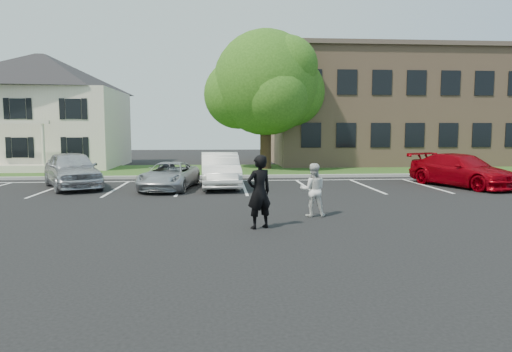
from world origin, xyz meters
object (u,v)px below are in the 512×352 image
Objects in this scene: man_black_suit at (259,192)px; car_silver_minivan at (169,176)px; car_white_sedan at (220,170)px; car_red_compact at (462,170)px; tree at (267,85)px; man_white_shirt at (313,190)px; car_silver_west at (72,170)px; house at (44,111)px; office_building at (417,108)px.

man_black_suit reaches higher than car_silver_minivan.
car_white_sedan is 10.98m from car_red_compact.
man_white_shirt is (-0.19, -15.76, -4.55)m from tree.
tree reaches higher than man_white_shirt.
tree is at bearing 68.06° from car_white_sedan.
man_black_suit is 8.73m from car_white_sedan.
house is at bearing 87.90° from car_silver_west.
car_silver_west reaches higher than car_silver_minivan.
man_black_suit is 12.74m from car_red_compact.
car_silver_minivan is 0.90× the size of car_white_sedan.
car_silver_minivan is 2.29m from car_white_sedan.
office_building reaches higher than car_white_sedan.
car_silver_west is 0.95× the size of car_red_compact.
tree reaches higher than car_red_compact.
house is 6.44× the size of man_white_shirt.
tree is 5.50× the size of man_white_shirt.
house is at bearing 137.64° from car_silver_minivan.
tree is at bearing -11.62° from house.
tree is 1.83× the size of car_silver_west.
car_white_sedan reaches higher than car_silver_minivan.
man_white_shirt is 0.38× the size of car_silver_minivan.
car_silver_west is 1.03× the size of car_white_sedan.
man_black_suit is 2.34m from man_white_shirt.
office_building reaches higher than man_black_suit.
car_white_sedan is at bearing -44.46° from house.
man_white_shirt is 0.31× the size of car_red_compact.
car_silver_west is 4.44m from car_silver_minivan.
house is 27.08m from office_building.
car_red_compact reaches higher than car_silver_minivan.
man_white_shirt is 11.88m from car_silver_west.
man_black_suit is (-14.02, -22.39, -3.18)m from office_building.
man_black_suit reaches higher than car_silver_west.
car_silver_west is 6.56m from car_white_sedan.
tree is 10.22m from car_white_sedan.
tree is at bearing -122.90° from man_black_suit.
house is at bearing 168.38° from tree.
house is 2.14× the size of car_silver_west.
office_building is at bearing -148.58° from man_black_suit.
office_building is 4.77× the size of car_white_sedan.
tree is 1.73× the size of car_red_compact.
car_red_compact is (9.91, 8.00, -0.24)m from man_black_suit.
house is at bearing 132.65° from car_white_sedan.
house is 24.09m from man_white_shirt.
house is 16.01m from car_silver_minivan.
office_building is at bearing 4.86° from car_silver_west.
office_building reaches higher than man_white_shirt.
car_silver_west is at bearing -138.53° from tree.
car_red_compact is at bearing 8.99° from car_silver_minivan.
man_black_suit is 0.41× the size of car_silver_west.
car_red_compact is (13.16, -0.07, 0.15)m from car_silver_minivan.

